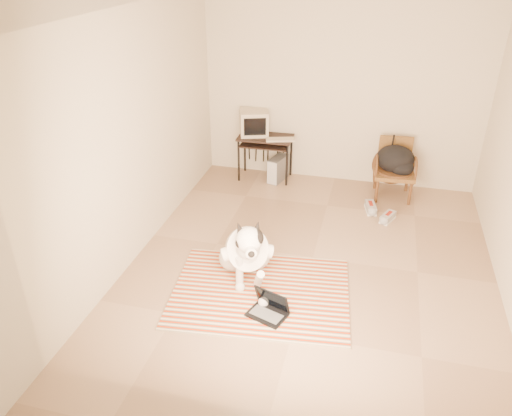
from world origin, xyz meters
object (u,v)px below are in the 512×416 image
at_px(computer_desk, 265,143).
at_px(backpack, 396,160).
at_px(pc_tower, 278,169).
at_px(rattan_chair, 394,168).
at_px(laptop, 269,308).
at_px(crt_monitor, 254,123).
at_px(dog, 246,251).

xyz_separation_m(computer_desk, backpack, (1.91, -0.15, -0.02)).
relative_size(computer_desk, pc_tower, 1.90).
xyz_separation_m(pc_tower, rattan_chair, (1.69, -0.08, 0.23)).
relative_size(laptop, crt_monitor, 0.85).
bearing_deg(rattan_chair, pc_tower, 177.41).
height_order(laptop, backpack, backpack).
distance_m(laptop, computer_desk, 3.23).
xyz_separation_m(dog, laptop, (0.38, -0.55, -0.26)).
bearing_deg(backpack, computer_desk, 175.55).
bearing_deg(backpack, rattan_chair, 104.87).
bearing_deg(laptop, pc_tower, 100.58).
bearing_deg(backpack, dog, -122.12).
bearing_deg(rattan_chair, computer_desk, 176.83).
relative_size(dog, pc_tower, 2.45).
bearing_deg(rattan_chair, backpack, -75.13).
bearing_deg(pc_tower, backpack, -4.03).
bearing_deg(laptop, computer_desk, 104.15).
xyz_separation_m(laptop, backpack, (1.13, 2.94, 0.47)).
bearing_deg(dog, rattan_chair, 58.54).
relative_size(dog, backpack, 2.00).
bearing_deg(computer_desk, pc_tower, -7.83).
relative_size(computer_desk, crt_monitor, 1.60).
xyz_separation_m(dog, pc_tower, (-0.20, 2.52, -0.16)).
bearing_deg(backpack, crt_monitor, 173.96).
bearing_deg(backpack, pc_tower, 175.97).
bearing_deg(dog, computer_desk, 98.99).
xyz_separation_m(computer_desk, crt_monitor, (-0.19, 0.07, 0.28)).
distance_m(laptop, crt_monitor, 3.40).
distance_m(crt_monitor, rattan_chair, 2.14).
relative_size(laptop, rattan_chair, 0.53).
height_order(rattan_chair, backpack, rattan_chair).
distance_m(computer_desk, pc_tower, 0.44).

